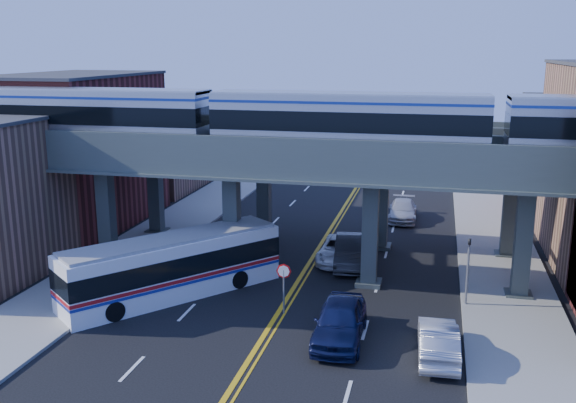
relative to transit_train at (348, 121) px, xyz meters
name	(u,v)px	position (x,y,z in m)	size (l,w,h in m)	color
ground	(262,338)	(-2.63, -8.00, -9.20)	(120.00, 120.00, 0.00)	black
sidewalk_west	(132,253)	(-14.13, 2.00, -9.12)	(5.00, 70.00, 0.16)	gray
sidewalk_east	(505,282)	(8.87, 2.00, -9.12)	(5.00, 70.00, 0.16)	gray
building_west_b	(78,152)	(-21.13, 8.00, -3.70)	(8.00, 14.00, 11.00)	maroon
building_west_c	(154,146)	(-21.13, 21.00, -5.20)	(8.00, 10.00, 8.00)	#9D6951
elevated_viaduct_near	(300,169)	(-2.63, 0.00, -2.73)	(52.00, 3.60, 7.40)	#39423F
elevated_viaduct_far	(322,150)	(-2.63, 7.00, -2.73)	(52.00, 3.60, 7.40)	#39423F
transit_train	(348,121)	(0.00, 0.00, 0.00)	(45.51, 2.85, 3.32)	black
stop_sign	(284,280)	(-2.33, -5.00, -7.44)	(0.76, 0.09, 2.63)	slate
traffic_signal	(468,264)	(6.57, -2.00, -6.90)	(0.15, 0.18, 4.10)	slate
transit_bus	(173,267)	(-8.66, -4.01, -7.59)	(9.72, 11.12, 3.13)	white
car_lane_a	(340,321)	(0.85, -7.33, -8.27)	(2.19, 5.44, 1.85)	#0F1439
car_lane_b	(351,251)	(-0.03, 3.04, -8.29)	(1.92, 5.50, 1.81)	#2C2C2E
car_lane_c	(340,250)	(-0.83, 3.74, -8.47)	(2.42, 5.26, 1.46)	silver
car_lane_d	(403,210)	(2.37, 14.69, -8.46)	(2.08, 5.10, 1.48)	#B9B8BD
car_parked_curb	(438,341)	(5.21, -8.04, -8.42)	(1.64, 4.70, 1.55)	#9E9DA2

